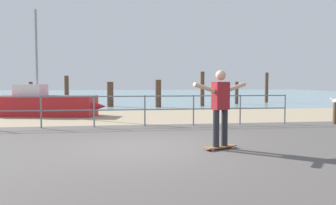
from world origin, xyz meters
The scene contains 16 objects.
ground_plane centered at (0.00, -1.00, 0.00)m, with size 24.00×10.00×0.04m, color #514C49.
beach_strip centered at (0.00, 7.00, 0.00)m, with size 24.00×6.00×0.04m, color tan.
sea_surface centered at (0.00, 35.00, 0.00)m, with size 72.00×50.00×0.04m, color #75939E.
railing_fence centered at (-0.58, 3.60, 0.70)m, with size 11.58×0.05×1.05m.
sailboat centered at (-3.67, 7.70, 0.52)m, with size 5.07×2.33×4.61m.
skateboard centered at (1.59, -0.45, 0.07)m, with size 0.81×0.51×0.08m.
skateboarder centered at (1.59, -0.45, 1.02)m, with size 1.35×0.68×1.65m.
bollard_short centered at (6.88, 3.22, 0.38)m, with size 0.18×0.18×0.76m, color #513826.
seagull centered at (6.87, 3.24, 0.84)m, with size 0.20×0.49×0.18m.
groyne_post_0 centered at (-6.78, 17.33, 0.76)m, with size 0.27×0.27×1.53m, color #513826.
groyne_post_1 centered at (-3.96, 14.87, 0.96)m, with size 0.28×0.28×1.91m, color #513826.
groyne_post_2 centered at (-1.14, 13.01, 0.76)m, with size 0.39×0.39×1.52m, color #513826.
groyne_post_3 centered at (1.68, 12.17, 0.82)m, with size 0.35×0.35×1.64m, color #513826.
groyne_post_4 centered at (4.51, 12.78, 1.07)m, with size 0.26×0.26×2.15m, color #513826.
groyne_post_5 centered at (7.33, 14.45, 0.77)m, with size 0.24×0.24×1.53m, color #513826.
groyne_post_6 centered at (10.15, 15.92, 1.10)m, with size 0.25×0.25×2.21m, color #513826.
Camera 1 is at (-0.57, -7.42, 1.47)m, focal length 35.75 mm.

